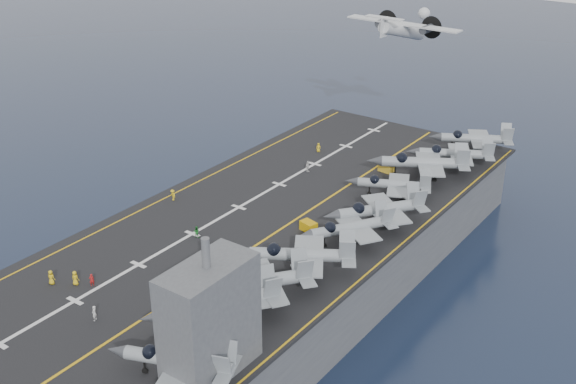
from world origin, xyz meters
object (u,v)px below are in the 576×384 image
Objects in this scene: fighter_jet_0 at (179,360)px; transport_plane at (402,31)px; tow_cart_a at (182,302)px.

fighter_jet_0 is 0.64× the size of transport_plane.
fighter_jet_0 reaches higher than tow_cart_a.
transport_plane is at bearing 100.20° from tow_cart_a.
fighter_jet_0 is 6.29× the size of tow_cart_a.
fighter_jet_0 is 92.14m from transport_plane.
tow_cart_a is 0.10× the size of transport_plane.
transport_plane is (-22.59, 88.36, 13.08)m from fighter_jet_0.
transport_plane is (-14.22, 79.07, 14.73)m from tow_cart_a.
tow_cart_a is at bearing -79.80° from transport_plane.
transport_plane reaches higher than fighter_jet_0.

